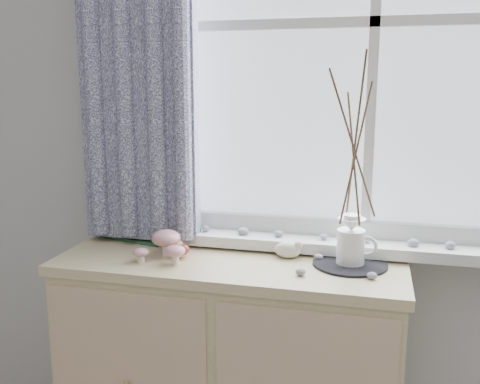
{
  "coord_description": "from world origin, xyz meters",
  "views": [
    {
      "loc": [
        0.32,
        0.05,
        1.45
      ],
      "look_at": [
        -0.1,
        1.7,
        1.1
      ],
      "focal_mm": 40.0,
      "sensor_mm": 36.0,
      "label": 1
    }
  ],
  "objects": [
    {
      "name": "wooden_eggs",
      "position": [
        -0.36,
        1.79,
        0.88
      ],
      "size": [
        0.13,
        0.17,
        0.07
      ],
      "color": "tan",
      "rests_on": "sideboard"
    },
    {
      "name": "sideboard_pebbles",
      "position": [
        0.2,
        1.71,
        0.86
      ],
      "size": [
        0.25,
        0.19,
        0.02
      ],
      "color": "#9B9C9E",
      "rests_on": "sideboard"
    },
    {
      "name": "toadstool_cluster",
      "position": [
        -0.37,
        1.71,
        0.91
      ],
      "size": [
        0.18,
        0.16,
        0.1
      ],
      "color": "silver",
      "rests_on": "sideboard"
    },
    {
      "name": "twig_pitcher",
      "position": [
        0.26,
        1.79,
        1.25
      ],
      "size": [
        0.25,
        0.25,
        0.71
      ],
      "rotation": [
        0.0,
        0.0,
        -0.0
      ],
      "color": "white",
      "rests_on": "crocheted_doily"
    },
    {
      "name": "sideboard",
      "position": [
        -0.15,
        1.75,
        0.43
      ],
      "size": [
        1.2,
        0.45,
        0.85
      ],
      "color": "beige",
      "rests_on": "ground"
    },
    {
      "name": "songbird_figurine",
      "position": [
        0.04,
        1.82,
        0.88
      ],
      "size": [
        0.12,
        0.06,
        0.06
      ],
      "primitive_type": null,
      "rotation": [
        0.0,
        0.0,
        0.0
      ],
      "color": "silver",
      "rests_on": "sideboard"
    },
    {
      "name": "crocheted_doily",
      "position": [
        0.26,
        1.79,
        0.85
      ],
      "size": [
        0.25,
        0.25,
        0.01
      ],
      "primitive_type": "cylinder",
      "color": "black",
      "rests_on": "sideboard"
    },
    {
      "name": "botanical_book",
      "position": [
        -0.57,
        1.87,
        0.96
      ],
      "size": [
        0.35,
        0.21,
        0.23
      ],
      "primitive_type": null,
      "rotation": [
        0.0,
        0.0,
        -0.25
      ],
      "color": "#21452A",
      "rests_on": "sideboard"
    }
  ]
}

